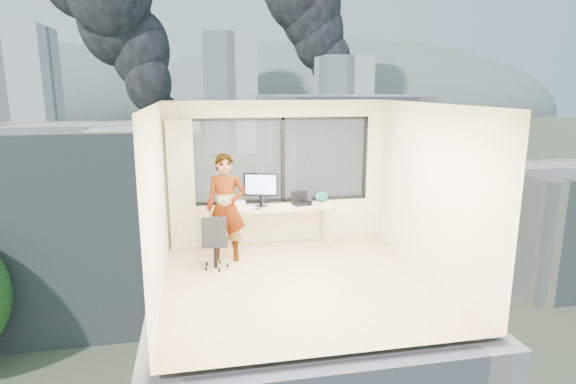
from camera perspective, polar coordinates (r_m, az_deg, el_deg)
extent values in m
cube|color=#CFBD87|center=(7.18, 1.57, -10.72)|extent=(4.00, 4.00, 0.01)
cube|color=white|center=(6.60, 1.70, 10.49)|extent=(4.00, 4.00, 0.01)
cube|color=#F2E9BB|center=(4.92, 6.80, -5.76)|extent=(4.00, 0.01, 2.60)
cube|color=#F2E9BB|center=(6.64, -15.46, -1.30)|extent=(0.01, 4.00, 2.60)
cube|color=#F2E9BB|center=(7.47, 16.77, 0.13)|extent=(0.01, 4.00, 2.60)
cube|color=beige|center=(8.49, -12.64, 0.78)|extent=(0.45, 0.14, 2.30)
cube|color=#C4B383|center=(8.59, -0.85, -4.11)|extent=(1.80, 0.60, 0.75)
imported|color=#2D2D33|center=(7.87, -7.45, -1.87)|extent=(0.72, 0.54, 1.79)
cube|color=white|center=(8.62, -6.40, -1.29)|extent=(0.37, 0.33, 0.08)
cube|color=black|center=(8.28, -3.69, -2.04)|extent=(0.12, 0.08, 0.01)
cylinder|color=black|center=(8.54, 2.66, -1.27)|extent=(0.08, 0.08, 0.10)
ellipsoid|color=#0C4A47|center=(8.80, 4.07, -0.56)|extent=(0.27, 0.19, 0.19)
cube|color=#515B3D|center=(127.56, -10.41, 4.77)|extent=(400.00, 400.00, 0.04)
cube|color=beige|center=(38.49, -22.05, -3.20)|extent=(16.00, 12.00, 14.00)
cube|color=beige|center=(47.26, 5.63, 1.72)|extent=(14.00, 13.00, 16.00)
cube|color=beige|center=(48.12, 30.29, -3.44)|extent=(12.00, 10.00, 10.00)
cube|color=silver|center=(106.87, -29.85, 9.40)|extent=(14.00, 14.00, 28.00)
cube|color=silver|center=(126.80, -6.99, 11.64)|extent=(13.00, 13.00, 30.00)
cube|color=silver|center=(153.68, 6.60, 11.05)|extent=(15.00, 15.00, 26.00)
ellipsoid|color=slate|center=(342.26, 6.22, 9.66)|extent=(300.00, 220.00, 96.00)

